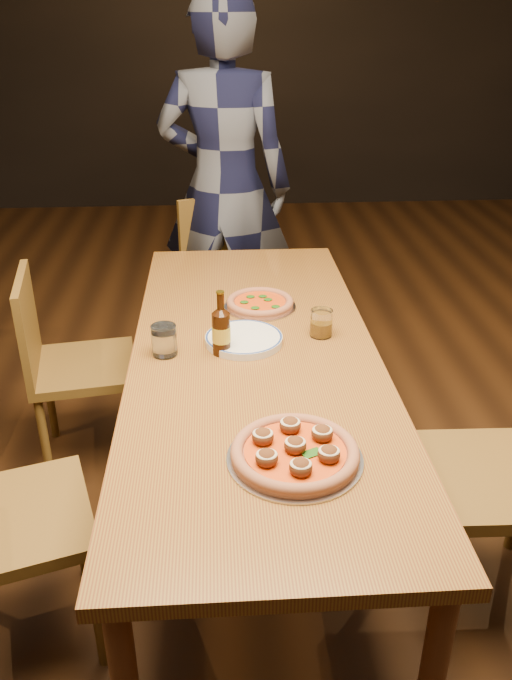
{
  "coord_description": "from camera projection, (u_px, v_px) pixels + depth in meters",
  "views": [
    {
      "loc": [
        -0.12,
        -1.89,
        1.76
      ],
      "look_at": [
        0.0,
        -0.05,
        0.82
      ],
      "focal_mm": 35.0,
      "sensor_mm": 36.0,
      "label": 1
    }
  ],
  "objects": [
    {
      "name": "ground",
      "position": [
        255.0,
        528.0,
        2.49
      ],
      "size": [
        9.0,
        9.0,
        0.0
      ],
      "primitive_type": "plane",
      "color": "black"
    },
    {
      "name": "table_main",
      "position": [
        255.0,
        371.0,
        2.18
      ],
      "size": [
        0.8,
        2.0,
        0.75
      ],
      "color": "brown",
      "rests_on": "ground"
    },
    {
      "name": "chair_main_nw",
      "position": [
        11.0,
        518.0,
        1.87
      ],
      "size": [
        0.54,
        0.54,
        0.93
      ],
      "primitive_type": null,
      "rotation": [
        0.0,
        0.0,
        1.88
      ],
      "color": "brown",
      "rests_on": "ground"
    },
    {
      "name": "chair_main_sw",
      "position": [
        84.0,
        365.0,
        2.71
      ],
      "size": [
        0.47,
        0.47,
        0.88
      ],
      "primitive_type": null,
      "rotation": [
        0.0,
        0.0,
        1.73
      ],
      "color": "brown",
      "rests_on": "ground"
    },
    {
      "name": "chair_main_e",
      "position": [
        498.0,
        475.0,
        2.01
      ],
      "size": [
        0.47,
        0.47,
        0.97
      ],
      "primitive_type": null,
      "rotation": [
        0.0,
        0.0,
        -1.6
      ],
      "color": "brown",
      "rests_on": "ground"
    },
    {
      "name": "chair_end",
      "position": [
        235.0,
        287.0,
        3.4
      ],
      "size": [
        0.56,
        0.56,
        0.93
      ],
      "primitive_type": null,
      "rotation": [
        0.0,
        0.0,
        0.38
      ],
      "color": "brown",
      "rests_on": "ground"
    },
    {
      "name": "pizza_meatball",
      "position": [
        295.0,
        452.0,
        1.63
      ],
      "size": [
        0.34,
        0.34,
        0.06
      ],
      "rotation": [
        0.0,
        0.0,
        0.29
      ],
      "color": "#B7B7BF",
      "rests_on": "table_main"
    },
    {
      "name": "pizza_margherita",
      "position": [
        260.0,
        303.0,
        2.46
      ],
      "size": [
        0.27,
        0.27,
        0.04
      ],
      "rotation": [
        0.0,
        0.0,
        0.2
      ],
      "color": "#B7B7BF",
      "rests_on": "table_main"
    },
    {
      "name": "plate_stack",
      "position": [
        244.0,
        339.0,
        2.2
      ],
      "size": [
        0.26,
        0.26,
        0.02
      ],
      "primitive_type": "cylinder",
      "color": "white",
      "rests_on": "table_main"
    },
    {
      "name": "beer_bottle",
      "position": [
        221.0,
        332.0,
        2.11
      ],
      "size": [
        0.06,
        0.06,
        0.21
      ],
      "rotation": [
        0.0,
        0.0,
        0.12
      ],
      "color": "black",
      "rests_on": "table_main"
    },
    {
      "name": "water_glass",
      "position": [
        164.0,
        340.0,
        2.11
      ],
      "size": [
        0.08,
        0.08,
        0.1
      ],
      "primitive_type": "cylinder",
      "color": "white",
      "rests_on": "table_main"
    },
    {
      "name": "amber_glass",
      "position": [
        321.0,
        323.0,
        2.24
      ],
      "size": [
        0.08,
        0.08,
        0.09
      ],
      "primitive_type": "cylinder",
      "color": "#905C10",
      "rests_on": "table_main"
    },
    {
      "name": "diner",
      "position": [
        225.0,
        187.0,
        3.34
      ],
      "size": [
        0.76,
        0.58,
        1.86
      ],
      "primitive_type": "imported",
      "rotation": [
        0.0,
        0.0,
        2.93
      ],
      "color": "black",
      "rests_on": "ground"
    }
  ]
}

